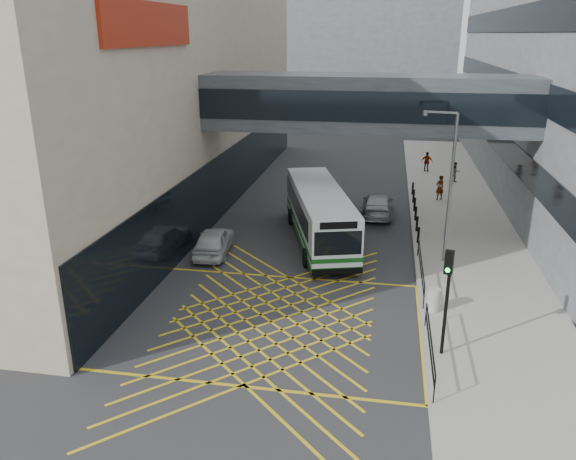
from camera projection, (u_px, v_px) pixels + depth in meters
The scene contains 18 objects.
ground at pixel (271, 322), 22.88m from camera, with size 120.00×120.00×0.00m, color #333335.
building_whsmith at pixel (58, 82), 38.06m from camera, with size 24.17×42.00×16.00m.
building_far at pixel (346, 50), 75.95m from camera, with size 28.00×16.00×18.00m, color slate.
skybridge at pixel (367, 103), 31.04m from camera, with size 20.00×4.10×3.00m.
pavement at pixel (459, 219), 35.29m from camera, with size 6.00×54.00×0.16m, color #A39E95.
box_junction at pixel (271, 322), 22.88m from camera, with size 12.00×9.00×0.01m.
bus at pixel (319, 213), 31.30m from camera, with size 5.42×11.10×3.04m.
car_white at pixel (214, 241), 29.76m from camera, with size 1.88×4.60×1.46m, color #B8B8BA.
car_dark at pixel (327, 210), 34.90m from camera, with size 1.78×4.56×1.43m, color black.
car_silver at pixel (378, 204), 36.09m from camera, with size 2.03×4.80×1.49m, color gray.
traffic_light at pixel (447, 288), 19.39m from camera, with size 0.33×0.49×4.08m.
street_lamp at pixel (448, 179), 27.29m from camera, with size 1.70×0.51×7.50m.
litter_bin at pixel (433, 300), 23.34m from camera, with size 0.57×0.57×0.98m, color #ADA89E.
kerb_railings at pixel (425, 295), 23.22m from camera, with size 0.05×12.54×1.00m.
bollards at pixel (415, 209), 35.57m from camera, with size 0.14×10.14×0.90m.
pedestrian_a at pixel (440, 188), 38.87m from camera, with size 0.68×0.49×1.71m, color gray.
pedestrian_b at pixel (455, 172), 43.51m from camera, with size 0.76×0.44×1.56m, color gray.
pedestrian_c at pixel (427, 162), 46.85m from camera, with size 0.97×0.47×1.64m, color gray.
Camera 1 is at (4.25, -19.90, 11.13)m, focal length 35.00 mm.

